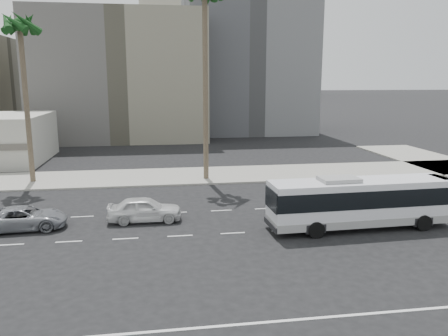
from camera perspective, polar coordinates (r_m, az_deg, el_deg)
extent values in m
plane|color=black|center=(26.10, 7.70, -8.03)|extent=(700.00, 700.00, 0.00)
cube|color=gray|center=(40.64, 1.58, -0.81)|extent=(120.00, 7.00, 0.15)
cube|color=#615E57|center=(68.78, -13.02, 11.35)|extent=(24.00, 18.00, 18.00)
cube|color=#4F5054|center=(77.22, 2.70, 14.55)|extent=(20.00, 20.00, 26.00)
cube|color=#BBB49E|center=(273.98, -7.84, 14.00)|extent=(42.00, 42.00, 44.00)
cube|color=slate|center=(260.24, 3.05, 17.10)|extent=(26.00, 26.00, 70.00)
cube|color=slate|center=(294.67, 6.75, 15.38)|extent=(22.00, 22.00, 60.00)
cube|color=silver|center=(27.09, 17.17, -4.02)|extent=(10.85, 2.74, 2.42)
cube|color=black|center=(27.01, 17.21, -3.35)|extent=(10.91, 2.80, 1.02)
cube|color=gray|center=(27.38, 17.04, -6.18)|extent=(10.87, 2.78, 0.46)
cube|color=gray|center=(26.21, 14.59, -1.45)|extent=(2.28, 1.56, 0.28)
cube|color=#262628|center=(29.42, 26.30, -1.36)|extent=(0.62, 1.69, 0.28)
cylinder|color=black|center=(28.10, 24.45, -6.56)|extent=(0.93, 0.28, 0.93)
cylinder|color=black|center=(30.02, 22.00, -5.26)|extent=(0.93, 0.28, 0.93)
cylinder|color=black|center=(25.18, 11.64, -7.78)|extent=(0.93, 0.28, 0.93)
cylinder|color=black|center=(27.31, 9.92, -6.19)|extent=(0.93, 0.28, 0.93)
imported|color=silver|center=(27.76, -10.22, -5.25)|extent=(1.87, 4.54, 1.54)
imported|color=gray|center=(28.44, -24.48, -5.91)|extent=(2.59, 5.01, 1.35)
cylinder|color=brown|center=(37.76, -2.41, 9.97)|extent=(0.42, 0.42, 15.45)
cylinder|color=brown|center=(40.08, -24.13, 7.13)|extent=(0.40, 0.40, 12.72)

